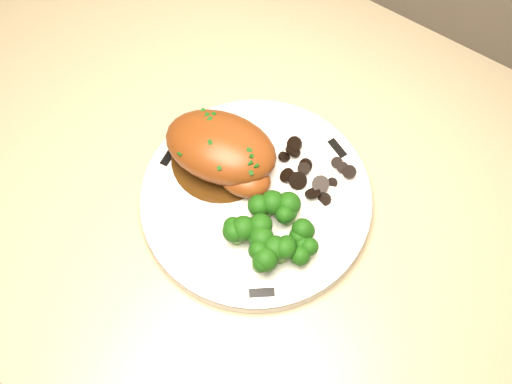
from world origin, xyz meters
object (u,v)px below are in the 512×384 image
Objects in this scene: plate at (256,199)px; broccoli_florets at (275,234)px; counter at (324,337)px; chicken_breast at (223,151)px.

plate is 0.06m from broccoli_florets.
counter is 13.70× the size of chicken_breast.
plate is at bearing -27.78° from chicken_breast.
chicken_breast is at bearing 153.38° from broccoli_florets.
chicken_breast is (-0.17, -0.01, 0.47)m from counter.
counter is at bearing 38.43° from broccoli_florets.
broccoli_florets reaches higher than plate.
plate is 1.76× the size of chicken_breast.
counter is at bearing 11.80° from plate.
broccoli_florets is (-0.07, -0.06, 0.46)m from counter.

